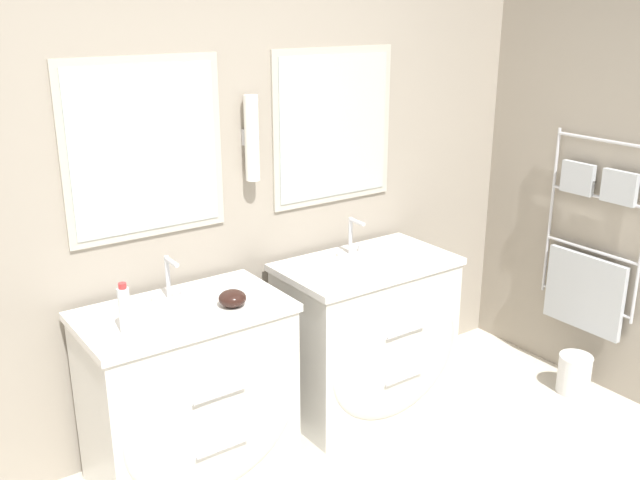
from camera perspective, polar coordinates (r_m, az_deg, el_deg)
wall_back at (r=3.53m, az=-9.63°, el=4.07°), size 5.74×0.15×2.60m
wall_right at (r=4.26m, az=22.94°, el=5.07°), size 0.13×3.46×2.60m
vanity_left at (r=3.43m, az=-10.23°, el=-12.09°), size 0.94×0.61×0.87m
vanity_right at (r=3.93m, az=3.97°, el=-7.67°), size 0.94×0.61×0.87m
faucet_left at (r=3.34m, az=-11.98°, el=-3.04°), size 0.17×0.13×0.21m
faucet_right at (r=3.85m, az=2.58°, el=0.26°), size 0.17×0.13×0.21m
toiletry_bottle at (r=3.05m, az=-15.37°, el=-5.38°), size 0.05×0.05×0.22m
amenity_bowl at (r=3.24m, az=-7.02°, el=-4.65°), size 0.13×0.13×0.08m
waste_bin at (r=4.47m, az=19.68°, el=-9.98°), size 0.19×0.19×0.23m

